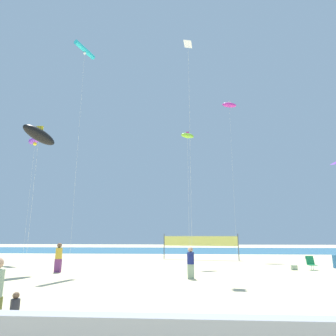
{
  "coord_description": "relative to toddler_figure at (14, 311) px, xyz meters",
  "views": [
    {
      "loc": [
        1.46,
        -16.46,
        2.23
      ],
      "look_at": [
        -0.28,
        9.02,
        8.17
      ],
      "focal_mm": 31.13,
      "sensor_mm": 36.0,
      "label": 1
    }
  ],
  "objects": [
    {
      "name": "volleyball_net",
      "position": [
        5.21,
        21.78,
        1.13
      ],
      "size": [
        7.1,
        1.47,
        2.4
      ],
      "color": "#4C4C51",
      "rests_on": "ground"
    },
    {
      "name": "toddler_figure",
      "position": [
        0.0,
        0.0,
        0.0
      ],
      "size": [
        0.21,
        0.21,
        0.92
      ],
      "rotation": [
        0.0,
        0.0,
        0.32
      ],
      "color": "#EA7260",
      "rests_on": "ground"
    },
    {
      "name": "ground_plane",
      "position": [
        2.65,
        9.31,
        -0.49
      ],
      "size": [
        120.0,
        120.0,
        0.0
      ],
      "primitive_type": "plane",
      "color": "beige"
    },
    {
      "name": "ocean_band",
      "position": [
        2.65,
        40.27,
        -0.49
      ],
      "size": [
        120.0,
        20.0,
        0.01
      ],
      "primitive_type": "cube",
      "color": "teal",
      "rests_on": "ground"
    },
    {
      "name": "kite_black_inflatable",
      "position": [
        -6.34,
        11.73,
        8.68
      ],
      "size": [
        2.16,
        2.65,
        9.94
      ],
      "color": "silver",
      "rests_on": "ground"
    },
    {
      "name": "kite_cyan_tube",
      "position": [
        -4.34,
        13.88,
        16.87
      ],
      "size": [
        1.1,
        2.32,
        17.63
      ],
      "color": "silver",
      "rests_on": "ground"
    },
    {
      "name": "kite_violet_diamond",
      "position": [
        13.64,
        11.61,
        6.24
      ],
      "size": [
        0.87,
        0.87,
        6.95
      ],
      "color": "silver",
      "rests_on": "ground"
    },
    {
      "name": "beachgoer_mustard_shirt",
      "position": [
        -4.08,
        11.45,
        0.46
      ],
      "size": [
        0.41,
        0.41,
        1.77
      ],
      "rotation": [
        0.0,
        0.0,
        5.15
      ],
      "color": "#7A3872",
      "rests_on": "ground"
    },
    {
      "name": "beachgoer_navy_shirt",
      "position": [
        4.21,
        9.18,
        0.38
      ],
      "size": [
        0.37,
        0.37,
        1.63
      ],
      "rotation": [
        0.0,
        0.0,
        1.35
      ],
      "color": "#99B28C",
      "rests_on": "ground"
    },
    {
      "name": "beach_handbag",
      "position": [
        11.11,
        13.72,
        -0.34
      ],
      "size": [
        0.38,
        0.19,
        0.3
      ],
      "primitive_type": "cube",
      "color": "#99B28C",
      "rests_on": "ground"
    },
    {
      "name": "kite_lime_inflatable",
      "position": [
        4.17,
        16.5,
        10.04
      ],
      "size": [
        1.29,
        0.99,
        10.91
      ],
      "color": "silver",
      "rests_on": "ground"
    },
    {
      "name": "kite_violet_tube",
      "position": [
        -10.37,
        18.42,
        10.62
      ],
      "size": [
        1.58,
        1.35,
        11.44
      ],
      "color": "silver",
      "rests_on": "ground"
    },
    {
      "name": "folding_beach_chair",
      "position": [
        12.29,
        13.88,
        -0.03
      ],
      "size": [
        0.52,
        0.65,
        0.89
      ],
      "rotation": [
        0.0,
        0.0,
        0.43
      ],
      "color": "#1E8C4C",
      "rests_on": "ground"
    },
    {
      "name": "boardwalk_ledge",
      "position": [
        2.65,
        -1.15,
        -0.12
      ],
      "size": [
        28.0,
        0.44,
        0.75
      ],
      "primitive_type": "cube",
      "color": "#A8A8AD",
      "rests_on": "ground"
    },
    {
      "name": "kite_magenta_inflatable",
      "position": [
        9.01,
        24.03,
        16.27
      ],
      "size": [
        1.66,
        0.59,
        17.24
      ],
      "color": "silver",
      "rests_on": "ground"
    },
    {
      "name": "kite_white_diamond",
      "position": [
        4.36,
        12.13,
        15.56
      ],
      "size": [
        0.88,
        0.89,
        16.56
      ],
      "color": "silver",
      "rests_on": "ground"
    }
  ]
}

